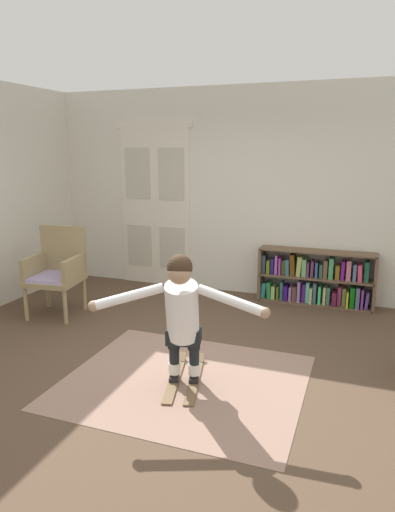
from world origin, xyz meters
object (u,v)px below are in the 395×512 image
bookshelf (315,280)px  skis_pair (185,377)px  wicker_chair (57,269)px  person_skier (182,310)px

bookshelf → skis_pair: bearing=-108.6°
bookshelf → skis_pair: (-0.87, -2.58, -0.31)m
bookshelf → wicker_chair: 3.38m
skis_pair → person_skier: person_skier is taller
wicker_chair → skis_pair: (2.16, -1.08, -0.56)m
bookshelf → person_skier: size_ratio=1.06×
skis_pair → person_skier: 0.72m
wicker_chair → skis_pair: size_ratio=1.20×
bookshelf → person_skier: person_skier is taller
bookshelf → skis_pair: size_ratio=1.66×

